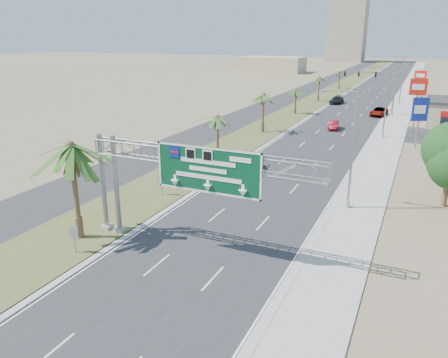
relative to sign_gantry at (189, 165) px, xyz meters
name	(u,v)px	position (x,y,z in m)	size (l,w,h in m)	color
ground	(113,339)	(1.06, -9.93, -6.06)	(600.00, 600.00, 0.00)	#8C7A59
road	(374,91)	(1.06, 100.07, -6.05)	(12.00, 300.00, 0.02)	#28282B
sidewalk_right	(409,93)	(9.56, 100.07, -6.01)	(4.00, 300.00, 0.10)	#9E9B93
median_grass	(337,89)	(-8.94, 100.07, -6.00)	(7.00, 300.00, 0.12)	#455927
opposing_road	(312,88)	(-15.94, 100.07, -6.05)	(8.00, 300.00, 0.02)	#28282B
sign_gantry	(189,165)	(0.00, 0.00, 0.00)	(16.75, 1.24, 7.50)	gray
palm_near	(70,146)	(-8.14, -1.93, 0.87)	(5.70, 5.70, 8.35)	brown
palm_row_b	(217,118)	(-8.44, 22.07, -1.16)	(3.99, 3.99, 5.95)	brown
palm_row_c	(263,95)	(-8.44, 38.07, -0.39)	(3.99, 3.99, 6.75)	brown
palm_row_d	(296,90)	(-8.44, 56.07, -1.64)	(3.99, 3.99, 5.45)	brown
palm_row_e	(319,78)	(-8.44, 75.07, -0.97)	(3.99, 3.99, 6.15)	brown
palm_row_f	(340,72)	(-8.44, 100.07, -1.35)	(3.99, 3.99, 5.75)	brown
streetlight_near	(350,155)	(8.36, 12.07, -1.36)	(3.27, 0.44, 10.00)	gray
streetlight_mid	(385,105)	(8.36, 42.07, -1.36)	(3.27, 0.44, 10.00)	gray
streetlight_far	(401,82)	(8.36, 78.07, -1.36)	(3.27, 0.44, 10.00)	gray
signal_mast	(383,88)	(6.23, 62.05, -1.21)	(10.28, 0.71, 8.00)	gray
median_signback_a	(74,234)	(-6.74, -3.93, -4.61)	(0.75, 0.08, 2.08)	gray
median_signback_b	(162,181)	(-7.44, 8.07, -4.61)	(0.75, 0.08, 2.08)	gray
tower_distant	(347,29)	(-30.94, 240.07, 11.44)	(20.00, 16.00, 35.00)	tan
building_distant_left	(273,64)	(-43.94, 150.07, -3.06)	(24.00, 14.00, 6.00)	tan
car_left_lane	(250,163)	(-3.08, 19.01, -5.24)	(1.93, 4.79, 1.63)	black
car_mid_lane	(334,125)	(0.92, 45.05, -5.37)	(1.44, 4.14, 1.37)	maroon
car_right_lane	(379,112)	(6.11, 60.69, -5.30)	(2.51, 5.44, 1.51)	gray
car_far	(337,100)	(-3.84, 72.92, -5.29)	(2.15, 5.29, 1.54)	black
pole_sign_red_near	(418,90)	(12.39, 47.16, 0.42)	(2.42, 0.67, 8.30)	gray
pole_sign_blue	(420,111)	(13.07, 37.21, -1.16)	(1.96, 1.04, 6.81)	gray
pole_sign_red_far	(420,79)	(12.16, 69.34, 0.19)	(2.21, 0.77, 7.94)	gray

